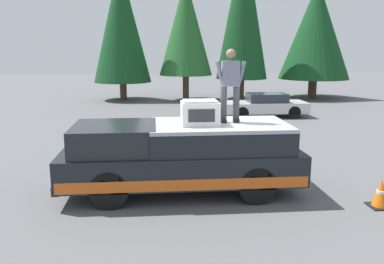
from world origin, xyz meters
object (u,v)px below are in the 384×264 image
(pickup_truck, at_px, (181,156))
(traffic_cone, at_px, (381,194))
(parked_car_silver, at_px, (265,105))
(compressor_unit, at_px, (200,113))
(person_on_truck_bed, at_px, (230,84))

(pickup_truck, relative_size, traffic_cone, 8.94)
(parked_car_silver, xyz_separation_m, traffic_cone, (-11.84, 0.66, -0.29))
(compressor_unit, relative_size, traffic_cone, 1.35)
(person_on_truck_bed, distance_m, traffic_cone, 4.06)
(parked_car_silver, relative_size, traffic_cone, 6.61)
(pickup_truck, distance_m, traffic_cone, 4.43)
(pickup_truck, relative_size, person_on_truck_bed, 3.28)
(compressor_unit, distance_m, traffic_cone, 4.28)
(compressor_unit, relative_size, person_on_truck_bed, 0.50)
(compressor_unit, distance_m, person_on_truck_bed, 1.01)
(compressor_unit, relative_size, parked_car_silver, 0.20)
(compressor_unit, bearing_deg, parked_car_silver, -22.61)
(pickup_truck, bearing_deg, parked_car_silver, -24.78)
(pickup_truck, bearing_deg, compressor_unit, -109.66)
(person_on_truck_bed, xyz_separation_m, parked_car_silver, (10.38, -3.71, -1.97))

